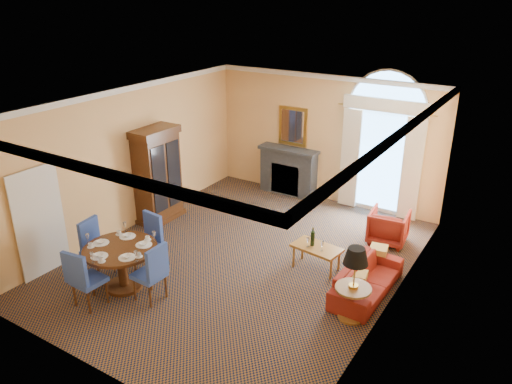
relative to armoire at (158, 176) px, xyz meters
The scene contains 12 objects.
ground 2.98m from the armoire, 11.58° to the right, with size 7.50×7.50×0.00m, color #0F1A32.
room_envelope 3.06m from the armoire, ahead, with size 6.04×7.52×3.45m.
armoire is the anchor object (origin of this frame).
dining_table 2.98m from the armoire, 60.89° to the right, with size 1.32×1.32×1.03m.
dining_chair_north 2.22m from the armoire, 52.11° to the right, with size 0.53×0.54×1.09m.
dining_chair_south 3.64m from the armoire, 68.30° to the right, with size 0.53×0.54×1.09m.
dining_chair_east 3.42m from the armoire, 49.44° to the right, with size 0.51×0.51×1.09m.
dining_chair_west 2.58m from the armoire, 76.36° to the right, with size 0.53×0.52×1.09m.
sofa 5.34m from the armoire, ahead, with size 1.86×0.73×0.54m, color maroon.
armchair 5.30m from the armoire, 19.11° to the left, with size 0.78×0.80×0.73m, color maroon.
coffee_table 4.17m from the armoire, ahead, with size 1.00×0.65×0.86m.
side_table 5.46m from the armoire, 12.88° to the right, with size 0.60×0.60×1.29m.
Camera 1 is at (4.92, -7.35, 5.15)m, focal length 35.00 mm.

